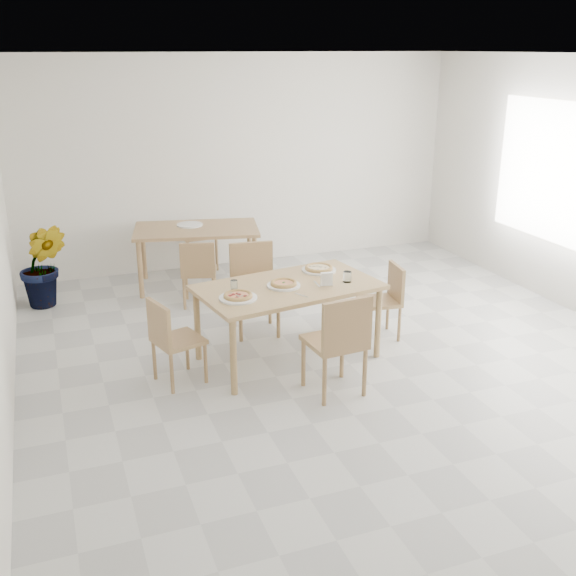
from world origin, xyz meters
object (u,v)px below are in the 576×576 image
object	(u,v)px
chair_east	(386,296)
pizza_mushroom	(319,268)
chair_back_n	(196,228)
plate_pepperoni	(238,298)
pizza_pepperoni	(238,295)
pizza_margherita	(284,283)
plate_empty	(190,225)
tumbler_a	(347,277)
chair_north	(254,281)
plate_mushroom	(319,270)
main_table	(288,292)
chair_south	(339,338)
napkin_holder	(327,280)
tumbler_b	(234,285)
plate_margherita	(284,286)
chair_west	(171,336)
potted_plant	(43,265)
chair_back_s	(198,269)
second_table	(196,234)

from	to	relation	value
chair_east	pizza_mushroom	bearing A→B (deg)	-95.02
chair_back_n	pizza_mushroom	bearing A→B (deg)	-81.05
plate_pepperoni	pizza_pepperoni	world-z (taller)	pizza_pepperoni
pizza_margherita	plate_empty	world-z (taller)	pizza_margherita
pizza_mushroom	tumbler_a	distance (m)	0.42
plate_empty	chair_north	bearing A→B (deg)	-80.67
plate_mushroom	plate_pepperoni	distance (m)	1.09
plate_mushroom	chair_back_n	distance (m)	2.94
main_table	chair_back_n	world-z (taller)	chair_back_n
chair_south	chair_east	xyz separation A→B (m)	(0.99, 1.00, -0.09)
plate_mushroom	pizza_pepperoni	world-z (taller)	pizza_pepperoni
napkin_holder	chair_south	bearing A→B (deg)	-92.01
plate_pepperoni	tumbler_b	distance (m)	0.26
pizza_margherita	plate_empty	xyz separation A→B (m)	(-0.32, 2.55, -0.02)
main_table	tumbler_b	bearing A→B (deg)	162.29
plate_margherita	pizza_margherita	size ratio (longest dim) A/B	0.96
pizza_mushroom	chair_west	bearing A→B (deg)	-164.83
pizza_margherita	napkin_holder	world-z (taller)	napkin_holder
main_table	pizza_pepperoni	world-z (taller)	pizza_pepperoni
tumbler_b	potted_plant	xyz separation A→B (m)	(-1.64, 2.22, -0.30)
chair_south	plate_margherita	size ratio (longest dim) A/B	2.96
plate_pepperoni	chair_back_s	distance (m)	1.87
main_table	napkin_holder	xyz separation A→B (m)	(0.33, -0.15, 0.14)
plate_margherita	chair_east	bearing A→B (deg)	7.80
pizza_pepperoni	plate_empty	size ratio (longest dim) A/B	0.99
tumbler_a	chair_west	bearing A→B (deg)	-179.04
plate_margherita	chair_back_s	world-z (taller)	chair_back_s
chair_west	plate_margherita	size ratio (longest dim) A/B	2.53
plate_margherita	pizza_pepperoni	bearing A→B (deg)	-161.22
second_table	main_table	bearing A→B (deg)	-70.05
chair_south	chair_back_s	bearing A→B (deg)	-80.86
main_table	chair_north	xyz separation A→B (m)	(-0.09, 0.80, -0.14)
pizza_pepperoni	second_table	distance (m)	2.58
chair_north	chair_east	world-z (taller)	chair_north
chair_west	plate_mushroom	distance (m)	1.68
chair_west	plate_pepperoni	distance (m)	0.68
tumbler_a	plate_empty	xyz separation A→B (m)	(-0.94, 2.64, -0.04)
tumbler_a	napkin_holder	distance (m)	0.24
plate_margherita	tumbler_a	xyz separation A→B (m)	(0.61, -0.09, 0.04)
chair_back_s	potted_plant	distance (m)	1.78
plate_pepperoni	potted_plant	world-z (taller)	potted_plant
plate_pepperoni	pizza_margherita	size ratio (longest dim) A/B	1.05
chair_north	pizza_mushroom	size ratio (longest dim) A/B	2.83
pizza_pepperoni	chair_back_s	world-z (taller)	pizza_pepperoni
chair_back_n	tumbler_a	bearing A→B (deg)	-80.42
plate_margherita	pizza_margherita	bearing A→B (deg)	180.00
chair_south	plate_margherita	distance (m)	0.88
chair_back_n	chair_north	bearing A→B (deg)	-91.12
napkin_holder	potted_plant	size ratio (longest dim) A/B	0.13
chair_south	pizza_margherita	distance (m)	0.89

